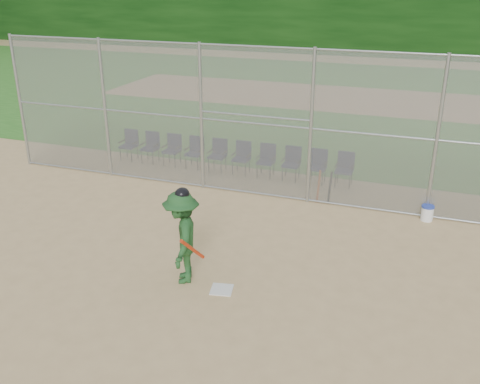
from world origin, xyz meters
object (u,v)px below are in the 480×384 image
(home_plate, at_px, (222,290))
(batter_at_plate, at_px, (182,237))
(chair_0, at_px, (128,145))
(water_cooler, at_px, (427,213))

(home_plate, distance_m, batter_at_plate, 1.26)
(home_plate, height_order, batter_at_plate, batter_at_plate)
(chair_0, bearing_deg, home_plate, -47.59)
(batter_at_plate, bearing_deg, water_cooler, 45.47)
(home_plate, xyz_separation_m, water_cooler, (3.58, 4.61, 0.19))
(batter_at_plate, bearing_deg, home_plate, -7.14)
(home_plate, relative_size, batter_at_plate, 0.21)
(water_cooler, relative_size, chair_0, 0.40)
(home_plate, height_order, water_cooler, water_cooler)
(batter_at_plate, height_order, chair_0, batter_at_plate)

